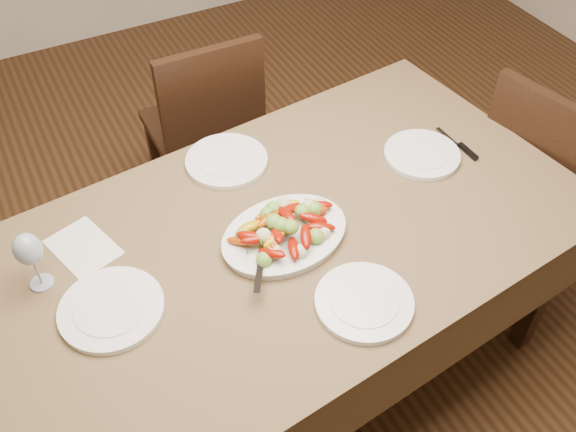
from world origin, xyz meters
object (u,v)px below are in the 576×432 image
(chair_far, at_px, (201,126))
(plate_near, at_px, (364,302))
(serving_platter, at_px, (284,236))
(wine_glass, at_px, (32,260))
(plate_right, at_px, (422,155))
(dining_table, at_px, (288,306))
(chair_right, at_px, (549,180))
(plate_left, at_px, (112,309))
(plate_far, at_px, (227,161))

(chair_far, distance_m, plate_near, 1.31)
(serving_platter, xyz_separation_m, wine_glass, (-0.67, 0.16, 0.09))
(serving_platter, relative_size, plate_right, 1.49)
(dining_table, distance_m, chair_right, 1.15)
(chair_far, xyz_separation_m, plate_left, (-0.63, -0.99, 0.29))
(chair_right, relative_size, plate_left, 3.37)
(plate_right, bearing_deg, serving_platter, -168.54)
(serving_platter, bearing_deg, wine_glass, 166.27)
(dining_table, xyz_separation_m, plate_left, (-0.55, -0.04, 0.39))
(plate_far, xyz_separation_m, plate_near, (0.09, -0.70, 0.00))
(serving_platter, bearing_deg, plate_far, 91.84)
(plate_right, relative_size, plate_near, 0.95)
(plate_right, bearing_deg, chair_right, -8.97)
(chair_right, bearing_deg, plate_left, 79.69)
(dining_table, bearing_deg, serving_platter, -134.20)
(chair_right, distance_m, plate_left, 1.72)
(chair_far, bearing_deg, plate_left, 58.17)
(chair_far, relative_size, wine_glass, 4.64)
(serving_platter, bearing_deg, chair_far, 84.07)
(plate_near, bearing_deg, plate_right, 40.53)
(plate_left, height_order, wine_glass, wine_glass)
(dining_table, height_order, plate_near, plate_near)
(serving_platter, height_order, plate_near, serving_platter)
(chair_right, height_order, plate_right, chair_right)
(dining_table, relative_size, plate_left, 6.53)
(plate_near, bearing_deg, serving_platter, 104.49)
(chair_right, distance_m, plate_near, 1.18)
(serving_platter, relative_size, plate_left, 1.35)
(chair_right, xyz_separation_m, plate_far, (-1.18, 0.37, 0.29))
(chair_far, height_order, plate_far, chair_far)
(chair_far, distance_m, wine_glass, 1.18)
(chair_right, bearing_deg, serving_platter, 79.49)
(plate_left, distance_m, plate_near, 0.68)
(plate_far, bearing_deg, chair_right, -17.31)
(wine_glass, bearing_deg, chair_far, 46.17)
(chair_right, height_order, plate_left, chair_right)
(dining_table, xyz_separation_m, chair_far, (0.08, 0.94, 0.10))
(serving_platter, relative_size, wine_glass, 1.85)
(chair_far, relative_size, plate_near, 3.55)
(chair_far, distance_m, serving_platter, 1.02)
(plate_left, xyz_separation_m, plate_near, (0.61, -0.29, 0.00))
(plate_right, bearing_deg, dining_table, -170.64)
(dining_table, bearing_deg, wine_glass, 168.81)
(chair_right, height_order, wine_glass, wine_glass)
(chair_right, height_order, plate_near, chair_right)
(dining_table, distance_m, plate_left, 0.68)
(chair_right, height_order, serving_platter, chair_right)
(dining_table, height_order, chair_right, chair_right)
(serving_platter, bearing_deg, dining_table, 45.80)
(chair_far, xyz_separation_m, plate_far, (-0.11, -0.58, 0.29))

